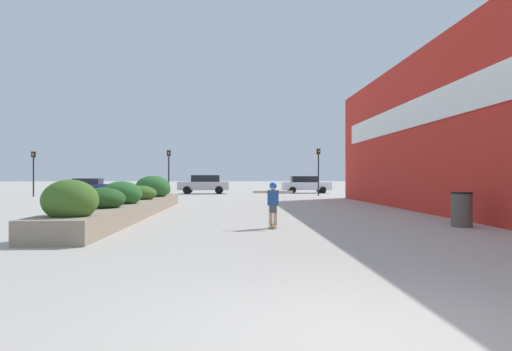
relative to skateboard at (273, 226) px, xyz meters
The scene contains 12 objects.
ground_plane 9.10m from the skateboard, 90.25° to the right, with size 300.00×300.00×0.00m, color #ADA89E.
building_wall_right 8.44m from the skateboard, 24.49° to the left, with size 0.67×31.10×6.98m.
planter_box 7.02m from the skateboard, 137.38° to the left, with size 1.71×15.97×1.57m.
skateboard is the anchor object (origin of this frame).
skateboarder 0.79m from the skateboard, 90.00° to the right, with size 1.19×0.22×1.27m.
trash_bin 5.76m from the skateboard, ahead, with size 0.64×0.64×1.05m.
car_leftmost 31.19m from the skateboard, 117.40° to the left, with size 4.14×1.90×1.36m.
car_center_left 29.15m from the skateboard, 79.28° to the left, with size 4.46×1.87×1.57m.
car_center_right 27.66m from the skateboard, 98.13° to the left, with size 4.50×1.88×1.66m.
traffic_light_left 23.03m from the skateboard, 105.91° to the left, with size 0.28×0.30×3.57m.
traffic_light_right 23.57m from the skateboard, 76.35° to the left, with size 0.28×0.30×3.77m.
traffic_light_far_left 27.78m from the skateboard, 126.83° to the left, with size 0.28×0.30×3.45m.
Camera 1 is at (-1.07, -4.36, 1.52)m, focal length 32.00 mm.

